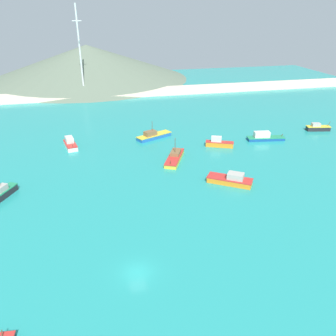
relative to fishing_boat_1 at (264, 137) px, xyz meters
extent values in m
cube|color=teal|center=(-43.28, -15.27, -1.17)|extent=(260.00, 280.00, 0.50)
cube|color=#14478C|center=(0.44, -0.07, -0.54)|extent=(10.64, 4.06, 0.75)
cube|color=#238C5B|center=(0.44, -0.07, -0.07)|extent=(10.85, 4.14, 0.20)
cube|color=silver|center=(-0.84, 0.13, 0.83)|extent=(4.60, 2.54, 1.60)
cylinder|color=#4C3823|center=(5.06, -0.76, 0.35)|extent=(0.48, 0.19, 1.02)
cube|color=orange|center=(-14.26, -1.84, -0.30)|extent=(7.50, 4.62, 1.23)
cube|color=red|center=(-14.26, -1.84, 0.42)|extent=(7.65, 4.72, 0.20)
cube|color=beige|center=(-15.10, -1.47, 1.23)|extent=(3.08, 2.38, 1.42)
cube|color=#232328|center=(20.13, 3.97, -0.31)|extent=(7.24, 3.37, 1.22)
cube|color=gold|center=(20.13, 3.97, 0.40)|extent=(7.38, 3.44, 0.20)
cube|color=#B2ADA3|center=(19.27, 4.14, 0.98)|extent=(2.76, 1.99, 0.96)
cylinder|color=#4C3823|center=(23.20, 3.36, 1.15)|extent=(0.71, 0.25, 1.64)
cube|color=silver|center=(-53.72, 6.48, -0.35)|extent=(4.01, 7.46, 1.14)
cube|color=red|center=(-53.72, 6.48, 0.32)|extent=(4.09, 7.61, 0.20)
cube|color=beige|center=(-53.90, 7.35, 1.13)|extent=(2.55, 3.49, 1.43)
cylinder|color=#4C3823|center=(-53.05, 3.37, 1.02)|extent=(0.25, 0.67, 1.54)
cube|color=orange|center=(-19.86, -22.56, -0.37)|extent=(9.49, 7.83, 1.10)
cube|color=red|center=(-19.86, -22.56, 0.28)|extent=(9.67, 7.99, 0.20)
cube|color=#B2ADA3|center=(-18.89, -23.22, 1.00)|extent=(4.08, 3.81, 1.24)
cube|color=gold|center=(-28.44, -8.03, -0.46)|extent=(7.26, 11.04, 0.92)
cube|color=red|center=(-28.44, -8.03, 0.10)|extent=(7.41, 11.26, 0.20)
cube|color=brown|center=(-27.85, -6.80, 0.63)|extent=(3.59, 4.36, 0.86)
cylinder|color=#4C3823|center=(-30.53, -12.44, 0.64)|extent=(0.35, 0.55, 1.25)
cylinder|color=#4C3823|center=(-28.18, -7.49, 2.88)|extent=(0.14, 0.14, 3.64)
cube|color=#1E5BA8|center=(-30.33, 8.70, -0.43)|extent=(10.67, 6.96, 0.97)
cube|color=gold|center=(-30.33, 8.70, 0.15)|extent=(10.89, 7.10, 0.20)
cube|color=brown|center=(-31.52, 8.15, 0.87)|extent=(4.05, 3.37, 1.25)
cylinder|color=#4C3823|center=(-30.89, 8.45, 2.89)|extent=(0.12, 0.12, 2.79)
cube|color=#B2ADA3|center=(-66.22, -17.93, 1.10)|extent=(2.37, 2.83, 1.12)
cylinder|color=#4C3823|center=(-59.62, -52.93, 0.31)|extent=(0.16, 0.47, 0.99)
cube|color=beige|center=(-43.28, 66.02, -0.32)|extent=(247.00, 14.26, 1.20)
cone|color=#60705B|center=(-46.70, 106.63, 7.68)|extent=(104.27, 104.27, 17.18)
cylinder|color=silver|center=(-49.44, 67.75, 17.12)|extent=(0.70, 0.70, 36.07)
cylinder|color=silver|center=(-49.44, 67.75, 28.66)|extent=(3.61, 0.35, 0.35)
cylinder|color=silver|center=(-49.44, 67.75, 21.45)|extent=(0.35, 2.89, 0.35)
camera|label=1|loc=(-47.57, -83.03, 33.36)|focal=36.51mm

